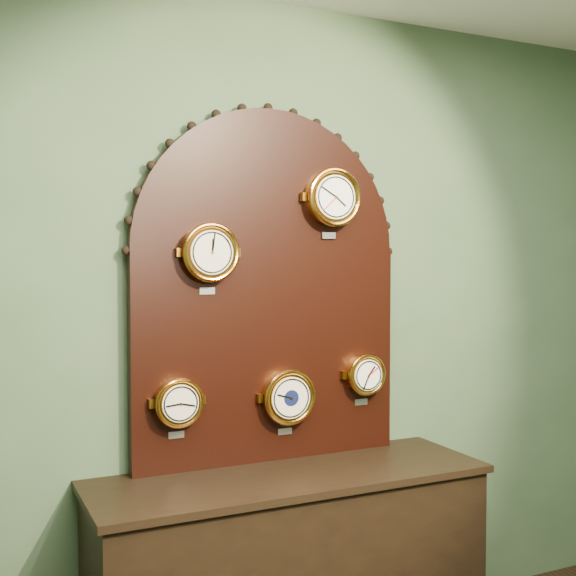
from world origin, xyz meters
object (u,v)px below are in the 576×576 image
hygrometer (178,402)px  tide_clock (365,374)px  arabic_clock (333,198)px  display_board (268,275)px  roman_clock (210,253)px  barometer (288,397)px

hygrometer → tide_clock: tide_clock is taller
arabic_clock → display_board: bearing=166.3°
roman_clock → arabic_clock: (0.56, -0.00, 0.24)m
arabic_clock → hygrometer: 1.09m
roman_clock → barometer: roman_clock is taller
display_board → arabic_clock: 0.44m
arabic_clock → roman_clock: bearing=180.0°
roman_clock → barometer: (0.35, -0.00, -0.61)m
barometer → tide_clock: size_ratio=1.22×
arabic_clock → hygrometer: (-0.70, 0.00, -0.84)m
hygrometer → tide_clock: 0.87m
roman_clock → hygrometer: bearing=179.6°
roman_clock → arabic_clock: arabic_clock is taller
display_board → tide_clock: bearing=-8.4°
arabic_clock → tide_clock: 0.80m
roman_clock → barometer: bearing=-0.0°
display_board → roman_clock: bearing=-166.8°
display_board → roman_clock: (-0.29, -0.07, 0.10)m
hygrometer → tide_clock: bearing=0.0°
display_board → hygrometer: bearing=-171.1°
arabic_clock → barometer: size_ratio=1.05×
display_board → barometer: 0.53m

